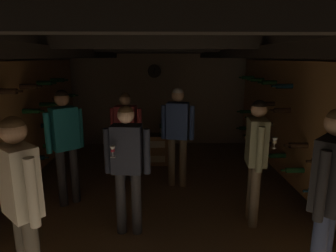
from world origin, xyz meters
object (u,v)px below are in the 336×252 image
Objects in this scene: person_guest_rear_center at (178,128)px; person_guest_mid_left at (65,137)px; wine_crate_stack at (157,149)px; person_guest_near_right at (330,188)px; person_host_center at (127,159)px; person_guest_mid_right at (256,151)px; person_guest_far_left at (126,129)px; person_guest_near_left at (21,195)px; display_bottle at (162,129)px.

person_guest_rear_center is 1.72m from person_guest_mid_left.
person_guest_near_right reaches higher than wine_crate_stack.
person_guest_rear_center is (0.66, 1.36, 0.04)m from person_host_center.
wine_crate_stack is 0.37× the size of person_guest_mid_right.
person_guest_near_right is (1.98, -2.59, 0.13)m from person_guest_far_left.
person_guest_far_left is 1.12m from person_guest_mid_left.
person_guest_near_left is (-1.06, -3.41, 0.71)m from wine_crate_stack.
display_bottle is at bearing 112.31° from person_guest_near_right.
person_host_center is 0.95× the size of person_guest_near_left.
person_guest_near_right is at bearing -79.64° from person_guest_mid_right.
person_guest_far_left is 0.92× the size of person_guest_mid_left.
display_bottle is 3.67m from person_guest_near_right.
person_host_center is 1.03× the size of person_guest_far_left.
person_guest_near_right is at bearing -0.32° from person_guest_near_left.
person_host_center reaches higher than person_guest_far_left.
person_guest_near_left is at bearing -152.64° from person_guest_mid_right.
person_guest_rear_center is 1.47m from person_guest_mid_right.
person_guest_mid_right is (2.32, 1.20, -0.04)m from person_guest_near_left.
person_guest_near_left is at bearing -102.22° from person_guest_far_left.
person_guest_near_right is at bearing -52.58° from person_guest_far_left.
person_guest_near_left is 2.54m from person_guest_near_right.
person_guest_near_left is (-0.75, -1.00, 0.06)m from person_host_center.
wine_crate_stack is 2.52m from person_host_center.
person_guest_near_left reaches higher than person_guest_far_left.
display_bottle is 0.23× the size of person_guest_far_left.
person_guest_rear_center reaches higher than wine_crate_stack.
person_guest_far_left is at bearing 47.05° from person_guest_mid_left.
display_bottle is at bearing 71.07° from person_guest_near_left.
person_guest_mid_right reaches higher than display_bottle.
person_guest_mid_left reaches higher than person_host_center.
person_guest_mid_left is at bearing 167.38° from person_guest_mid_right.
wine_crate_stack is 1.15m from person_guest_far_left.
person_guest_mid_left is (-0.76, -0.81, 0.09)m from person_guest_far_left.
person_guest_mid_left reaches higher than display_bottle.
person_guest_mid_right is at bearing -61.72° from display_bottle.
person_guest_mid_left is at bearing -127.49° from wine_crate_stack.
person_guest_near_left is 1.03× the size of person_guest_mid_right.
display_bottle is 0.20× the size of person_guest_near_right.
person_host_center is at bearing -97.39° from wine_crate_stack.
wine_crate_stack is 0.37× the size of person_guest_rear_center.
person_host_center reaches higher than display_bottle.
display_bottle is (0.09, -0.04, 0.44)m from wine_crate_stack.
person_host_center is 1.25m from person_guest_near_left.
person_guest_near_left reaches higher than person_guest_mid_right.
person_guest_near_left reaches higher than display_bottle.
person_host_center is 1.58m from person_guest_mid_right.
person_guest_near_right is (1.79, -1.02, 0.10)m from person_host_center.
person_guest_far_left is at bearing 165.57° from person_guest_rear_center.
person_guest_mid_left is (-1.26, -1.65, 0.71)m from wine_crate_stack.
person_guest_mid_right is (-0.22, 1.22, -0.08)m from person_guest_near_right.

